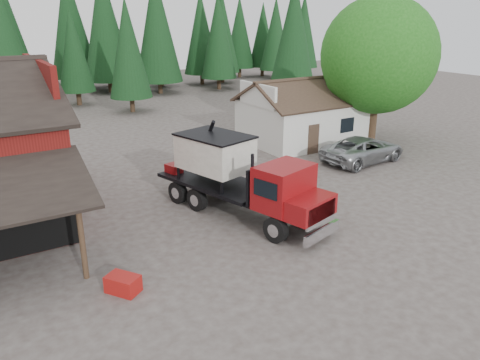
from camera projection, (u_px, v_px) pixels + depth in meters
ground at (250, 262)px, 17.85m from camera, size 120.00×120.00×0.00m
farmhouse at (303, 119)px, 34.13m from camera, size 8.60×6.42×4.65m
deciduous_tree at (379, 60)px, 32.26m from camera, size 8.00×8.00×10.20m
conifer_backdrop at (43, 99)px, 51.49m from camera, size 76.00×16.00×16.00m
near_pine_b at (128, 48)px, 42.86m from camera, size 3.96×3.96×10.40m
near_pine_c at (294, 34)px, 47.23m from camera, size 4.84×4.84×12.40m
near_pine_d at (0, 32)px, 40.61m from camera, size 5.28×5.28×13.40m
feed_truck at (239, 175)px, 21.43m from camera, size 4.77×9.49×4.14m
silver_car at (363, 149)px, 29.56m from camera, size 6.03×3.14×1.62m
equip_box at (123, 284)px, 15.83m from camera, size 1.20×1.30×0.60m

